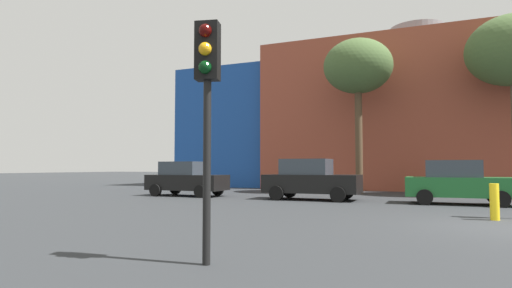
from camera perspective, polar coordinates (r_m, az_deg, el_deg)
name	(u,v)px	position (r m, az deg, el deg)	size (l,w,h in m)	color
building_backdrop	(419,122)	(33.46, 21.36, 2.83)	(34.88, 13.62, 11.94)	#9E4733
parked_car_0	(186,179)	(21.70, -9.51, -4.71)	(4.03, 1.98, 1.75)	black
parked_car_1	(310,179)	(19.02, 7.43, -4.82)	(4.23, 2.07, 1.83)	black
parked_car_2	(458,182)	(18.36, 25.86, -4.73)	(4.00, 1.96, 1.73)	#1E662D
traffic_light_near_left	(207,85)	(6.47, -6.70, 8.04)	(0.41, 0.39, 3.69)	black
bare_tree_0	(358,68)	(24.75, 13.73, 10.08)	(3.86, 3.86, 8.73)	brown
bollard_yellow_1	(494,202)	(13.36, 29.76, -6.86)	(0.24, 0.24, 1.01)	yellow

